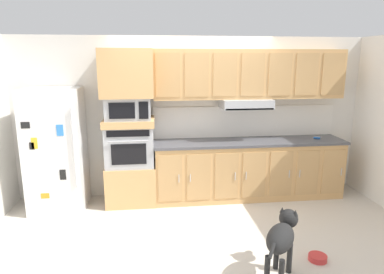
{
  "coord_description": "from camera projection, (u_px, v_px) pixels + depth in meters",
  "views": [
    {
      "loc": [
        -0.64,
        -4.26,
        2.15
      ],
      "look_at": [
        -0.09,
        0.39,
        1.08
      ],
      "focal_mm": 31.85,
      "sensor_mm": 36.0,
      "label": 1
    }
  ],
  "objects": [
    {
      "name": "back_kitchen_wall",
      "position": [
        192.0,
        117.0,
        5.47
      ],
      "size": [
        6.2,
        0.12,
        2.5
      ],
      "primitive_type": "cube",
      "color": "silver",
      "rests_on": "ground"
    },
    {
      "name": "built_in_oven",
      "position": [
        130.0,
        145.0,
        5.08
      ],
      "size": [
        0.7,
        0.62,
        0.6
      ],
      "color": "#A8AAAF",
      "rests_on": "oven_base_cabinet"
    },
    {
      "name": "refrigerator",
      "position": [
        56.0,
        150.0,
        4.9
      ],
      "size": [
        0.76,
        0.73,
        1.76
      ],
      "color": "white",
      "rests_on": "ground"
    },
    {
      "name": "upper_cabinet_with_hood",
      "position": [
        249.0,
        76.0,
        5.19
      ],
      "size": [
        2.93,
        0.48,
        0.88
      ],
      "color": "tan",
      "rests_on": "backsplash_panel"
    },
    {
      "name": "oven_base_cabinet",
      "position": [
        132.0,
        183.0,
        5.22
      ],
      "size": [
        0.74,
        0.62,
        0.6
      ],
      "primitive_type": "cube",
      "color": "tan",
      "rests_on": "ground"
    },
    {
      "name": "dog_food_bowl",
      "position": [
        318.0,
        258.0,
        3.72
      ],
      "size": [
        0.2,
        0.2,
        0.06
      ],
      "color": "red",
      "rests_on": "ground"
    },
    {
      "name": "lower_cabinet_run",
      "position": [
        248.0,
        170.0,
        5.4
      ],
      "size": [
        2.93,
        0.63,
        0.88
      ],
      "color": "tan",
      "rests_on": "ground"
    },
    {
      "name": "backsplash_panel",
      "position": [
        245.0,
        121.0,
        5.52
      ],
      "size": [
        2.97,
        0.02,
        0.5
      ],
      "primitive_type": "cube",
      "color": "white",
      "rests_on": "countertop_slab"
    },
    {
      "name": "appliance_upper_cabinet",
      "position": [
        127.0,
        73.0,
        4.85
      ],
      "size": [
        0.74,
        0.62,
        0.68
      ],
      "primitive_type": "cube",
      "color": "tan",
      "rests_on": "microwave"
    },
    {
      "name": "ground_plane",
      "position": [
        202.0,
        220.0,
        4.67
      ],
      "size": [
        9.6,
        9.6,
        0.0
      ],
      "primitive_type": "plane",
      "color": "beige"
    },
    {
      "name": "screwdriver",
      "position": [
        317.0,
        138.0,
        5.41
      ],
      "size": [
        0.16,
        0.17,
        0.03
      ],
      "color": "blue",
      "rests_on": "countertop_slab"
    },
    {
      "name": "appliance_mid_shelf",
      "position": [
        129.0,
        122.0,
        5.01
      ],
      "size": [
        0.74,
        0.62,
        0.1
      ],
      "primitive_type": "cube",
      "color": "tan",
      "rests_on": "built_in_oven"
    },
    {
      "name": "countertop_slab",
      "position": [
        249.0,
        142.0,
        5.3
      ],
      "size": [
        2.97,
        0.64,
        0.04
      ],
      "primitive_type": "cube",
      "color": "#4C4C51",
      "rests_on": "lower_cabinet_run"
    },
    {
      "name": "dog",
      "position": [
        282.0,
        236.0,
        3.38
      ],
      "size": [
        0.55,
        0.72,
        0.63
      ],
      "rotation": [
        0.0,
        0.0,
        0.95
      ],
      "color": "black",
      "rests_on": "ground"
    },
    {
      "name": "microwave",
      "position": [
        128.0,
        108.0,
        4.96
      ],
      "size": [
        0.64,
        0.54,
        0.32
      ],
      "color": "#A8AAAF",
      "rests_on": "appliance_mid_shelf"
    }
  ]
}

